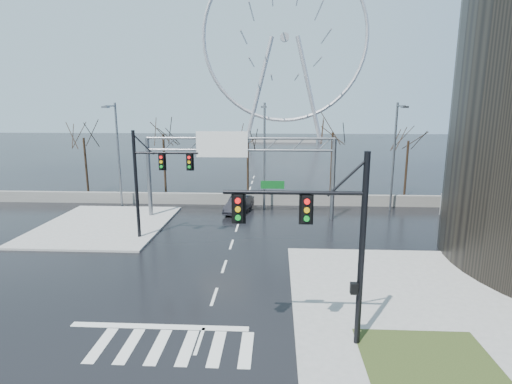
# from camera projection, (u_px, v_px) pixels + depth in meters

# --- Properties ---
(ground) EXTENTS (260.00, 260.00, 0.00)m
(ground) POSITION_uv_depth(u_px,v_px,m) (214.00, 297.00, 20.61)
(ground) COLOR black
(ground) RESTS_ON ground
(sidewalk_right_ext) EXTENTS (12.00, 10.00, 0.15)m
(sidewalk_right_ext) POSITION_uv_depth(u_px,v_px,m) (399.00, 283.00, 22.05)
(sidewalk_right_ext) COLOR gray
(sidewalk_right_ext) RESTS_ON ground
(sidewalk_far) EXTENTS (10.00, 12.00, 0.15)m
(sidewalk_far) POSITION_uv_depth(u_px,v_px,m) (104.00, 225.00, 32.87)
(sidewalk_far) COLOR gray
(sidewalk_far) RESTS_ON ground
(grass_strip) EXTENTS (5.00, 4.00, 0.02)m
(grass_strip) POSITION_uv_depth(u_px,v_px,m) (428.00, 359.00, 15.24)
(grass_strip) COLOR #293817
(grass_strip) RESTS_ON sidewalk_near
(barrier_wall) EXTENTS (52.00, 0.50, 1.10)m
(barrier_wall) POSITION_uv_depth(u_px,v_px,m) (245.00, 199.00, 40.03)
(barrier_wall) COLOR slate
(barrier_wall) RESTS_ON ground
(signal_mast_near) EXTENTS (5.52, 0.41, 8.00)m
(signal_mast_near) POSITION_uv_depth(u_px,v_px,m) (328.00, 232.00, 15.39)
(signal_mast_near) COLOR black
(signal_mast_near) RESTS_ON ground
(signal_mast_far) EXTENTS (4.72, 0.41, 8.00)m
(signal_mast_far) POSITION_uv_depth(u_px,v_px,m) (151.00, 175.00, 28.65)
(signal_mast_far) COLOR black
(signal_mast_far) RESTS_ON ground
(sign_gantry) EXTENTS (16.36, 0.40, 7.60)m
(sign_gantry) POSITION_uv_depth(u_px,v_px,m) (235.00, 160.00, 34.16)
(sign_gantry) COLOR slate
(sign_gantry) RESTS_ON ground
(streetlight_left) EXTENTS (0.50, 2.55, 10.00)m
(streetlight_left) POSITION_uv_depth(u_px,v_px,m) (117.00, 147.00, 37.73)
(streetlight_left) COLOR slate
(streetlight_left) RESTS_ON ground
(streetlight_mid) EXTENTS (0.50, 2.55, 10.00)m
(streetlight_mid) POSITION_uv_depth(u_px,v_px,m) (264.00, 148.00, 37.02)
(streetlight_mid) COLOR slate
(streetlight_mid) RESTS_ON ground
(streetlight_right) EXTENTS (0.50, 2.55, 10.00)m
(streetlight_right) POSITION_uv_depth(u_px,v_px,m) (395.00, 148.00, 36.42)
(streetlight_right) COLOR slate
(streetlight_right) RESTS_ON ground
(tree_far_left) EXTENTS (3.50, 3.50, 7.00)m
(tree_far_left) POSITION_uv_depth(u_px,v_px,m) (84.00, 144.00, 43.80)
(tree_far_left) COLOR black
(tree_far_left) RESTS_ON ground
(tree_left) EXTENTS (3.75, 3.75, 7.50)m
(tree_left) POSITION_uv_depth(u_px,v_px,m) (163.00, 141.00, 42.77)
(tree_left) COLOR black
(tree_left) RESTS_ON ground
(tree_center) EXTENTS (3.25, 3.25, 6.50)m
(tree_center) POSITION_uv_depth(u_px,v_px,m) (248.00, 148.00, 43.46)
(tree_center) COLOR black
(tree_center) RESTS_ON ground
(tree_right) EXTENTS (3.90, 3.90, 7.80)m
(tree_right) POSITION_uv_depth(u_px,v_px,m) (333.00, 140.00, 41.82)
(tree_right) COLOR black
(tree_right) RESTS_ON ground
(tree_far_right) EXTENTS (3.40, 3.40, 6.80)m
(tree_far_right) POSITION_uv_depth(u_px,v_px,m) (408.00, 148.00, 42.07)
(tree_far_right) COLOR black
(tree_far_right) RESTS_ON ground
(ferris_wheel) EXTENTS (45.00, 6.00, 50.91)m
(ferris_wheel) POSITION_uv_depth(u_px,v_px,m) (285.00, 45.00, 107.70)
(ferris_wheel) COLOR gray
(ferris_wheel) RESTS_ON ground
(car) EXTENTS (2.62, 4.81, 1.50)m
(car) POSITION_uv_depth(u_px,v_px,m) (239.00, 204.00, 37.08)
(car) COLOR black
(car) RESTS_ON ground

